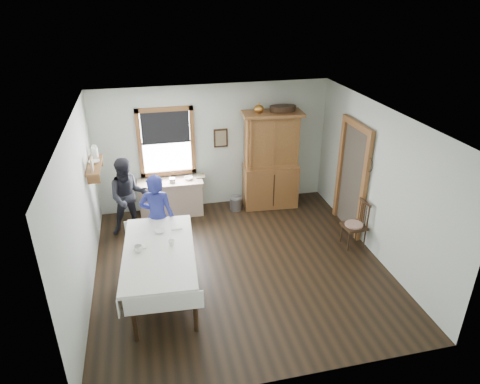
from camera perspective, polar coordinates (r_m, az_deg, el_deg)
The scene contains 20 objects.
room at distance 7.02m, azimuth -0.01°, elevation -0.78°, with size 5.01×5.01×2.70m.
window at distance 9.05m, azimuth -9.82°, elevation 7.06°, with size 1.18×0.07×1.48m.
doorway at distance 8.63m, azimuth 14.77°, elevation 2.27°, with size 0.09×1.14×2.22m.
wall_shelf at distance 8.24m, azimuth -18.85°, elevation 3.66°, with size 0.24×1.00×0.44m.
framed_picture at distance 9.19m, azimuth -2.58°, elevation 7.18°, with size 0.30×0.04×0.40m, color #321F11.
rug_beater at distance 7.98m, azimuth 16.93°, elevation 4.36°, with size 0.27×0.27×0.01m, color black.
work_counter at distance 9.27m, azimuth -9.16°, elevation -0.76°, with size 1.36×0.52×0.78m, color tan.
china_hutch at distance 9.29m, azimuth 4.17°, elevation 4.19°, with size 1.26×0.60×2.14m, color brown.
dining_table at distance 6.96m, azimuth -10.53°, elevation -10.51°, with size 1.11×2.11×0.84m, color white.
spindle_chair at distance 8.30m, azimuth 15.01°, elevation -4.15°, with size 0.43×0.43×0.93m, color #321F11.
pail at distance 9.45m, azimuth -0.55°, elevation -1.57°, with size 0.26×0.26×0.28m, color gray.
wicker_basket at distance 9.61m, azimuth 3.59°, elevation -1.31°, with size 0.38×0.27×0.22m, color olive.
woman_blue at distance 7.67m, azimuth -10.91°, elevation -3.77°, with size 0.56×0.37×1.53m, color navy.
figure_dark at distance 8.62m, azimuth -14.63°, elevation -0.94°, with size 0.71×0.55×1.46m, color black.
table_cup_a at distance 6.72m, azimuth -13.40°, elevation -7.37°, with size 0.13×0.13×0.11m, color white.
table_cup_b at distance 6.77m, azimuth -9.14°, elevation -6.68°, with size 0.10×0.10×0.10m, color white.
table_bowl at distance 7.15m, azimuth -10.65°, elevation -5.11°, with size 0.20×0.20×0.05m, color white.
counter_book at distance 9.24m, azimuth -5.94°, elevation 2.11°, with size 0.16×0.22×0.02m, color #73674D.
counter_bowl at distance 9.11m, azimuth -6.89°, elevation 1.82°, with size 0.18×0.18×0.06m, color white.
shelf_bowl at distance 8.25m, azimuth -18.86°, elevation 3.85°, with size 0.22×0.22×0.05m, color white.
Camera 1 is at (-1.41, -6.10, 4.51)m, focal length 32.00 mm.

